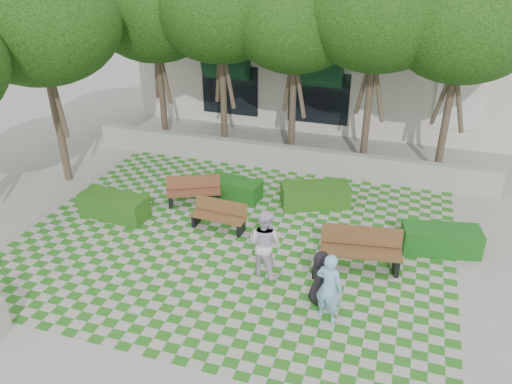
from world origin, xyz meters
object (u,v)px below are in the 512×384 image
(hedge_midright, at_px, (315,195))
(person_white, at_px, (265,243))
(bench_west, at_px, (194,191))
(person_blue, at_px, (329,288))
(person_dark, at_px, (320,278))
(bench_mid, at_px, (219,216))
(hedge_midleft, at_px, (234,188))
(bench_east, at_px, (361,250))
(hedge_east, at_px, (441,240))
(hedge_west, at_px, (114,206))

(hedge_midright, height_order, person_white, person_white)
(bench_west, height_order, person_blue, person_blue)
(person_white, bearing_deg, person_dark, 171.59)
(bench_west, distance_m, person_white, 4.40)
(bench_mid, height_order, hedge_midright, bench_mid)
(hedge_midright, distance_m, hedge_midleft, 2.67)
(hedge_midright, relative_size, person_blue, 1.23)
(bench_west, bearing_deg, bench_mid, -66.61)
(person_dark, height_order, person_white, person_white)
(bench_east, bearing_deg, bench_mid, 162.10)
(hedge_midleft, height_order, person_blue, person_blue)
(hedge_midleft, relative_size, person_dark, 1.28)
(hedge_east, height_order, person_blue, person_blue)
(person_blue, xyz_separation_m, person_dark, (-0.28, 0.51, -0.17))
(hedge_midright, relative_size, person_white, 1.15)
(bench_mid, bearing_deg, hedge_midleft, 100.61)
(bench_mid, distance_m, hedge_east, 6.25)
(bench_east, height_order, hedge_midright, bench_east)
(hedge_east, height_order, person_dark, person_dark)
(bench_east, bearing_deg, hedge_west, 168.68)
(bench_west, height_order, hedge_west, bench_west)
(bench_east, distance_m, hedge_west, 7.54)
(bench_mid, height_order, person_blue, person_blue)
(person_dark, distance_m, person_white, 1.71)
(bench_west, bearing_deg, hedge_east, -28.49)
(bench_east, relative_size, hedge_west, 1.02)
(hedge_west, relative_size, person_dark, 1.50)
(hedge_midright, bearing_deg, person_blue, -75.25)
(hedge_east, relative_size, person_white, 1.11)
(bench_west, relative_size, hedge_east, 0.88)
(hedge_midright, bearing_deg, hedge_east, -21.51)
(bench_west, xyz_separation_m, hedge_midright, (3.75, 1.04, -0.06))
(hedge_east, xyz_separation_m, person_blue, (-2.45, -3.64, 0.51))
(bench_west, bearing_deg, hedge_midleft, 12.04)
(hedge_east, relative_size, hedge_midleft, 1.15)
(hedge_east, bearing_deg, person_white, -150.28)
(bench_mid, height_order, hedge_east, bench_mid)
(bench_west, distance_m, hedge_east, 7.56)
(bench_east, height_order, person_blue, person_blue)
(bench_mid, bearing_deg, hedge_midright, 46.13)
(hedge_midleft, bearing_deg, hedge_west, -142.57)
(person_blue, bearing_deg, hedge_midright, -58.77)
(bench_mid, bearing_deg, person_dark, -31.23)
(hedge_midright, xyz_separation_m, person_blue, (1.35, -5.14, 0.49))
(person_blue, bearing_deg, bench_west, -22.31)
(bench_east, distance_m, bench_mid, 4.26)
(bench_mid, relative_size, person_white, 0.90)
(bench_east, relative_size, hedge_midleft, 1.20)
(bench_mid, height_order, hedge_west, bench_mid)
(bench_west, height_order, person_dark, person_dark)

